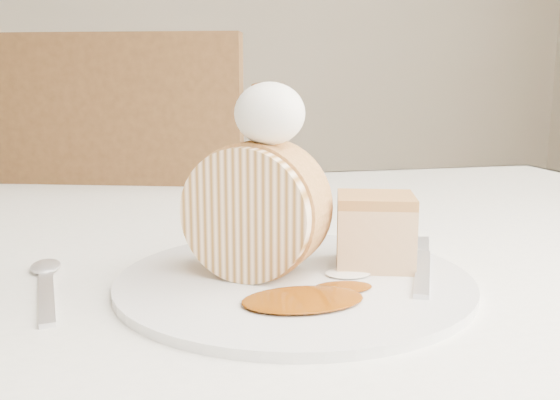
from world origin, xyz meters
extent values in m
cube|color=silver|center=(0.00, 0.20, 0.73)|extent=(1.40, 0.90, 0.04)
cube|color=silver|center=(0.00, 0.65, 0.61)|extent=(1.40, 0.01, 0.28)
cylinder|color=brown|center=(0.62, 0.57, 0.35)|extent=(0.06, 0.06, 0.71)
cube|color=brown|center=(-0.07, 0.81, 0.48)|extent=(0.59, 0.59, 0.04)
cube|color=brown|center=(-0.14, 0.61, 0.75)|extent=(0.46, 0.19, 0.49)
cylinder|color=brown|center=(0.19, 0.94, 0.23)|extent=(0.04, 0.04, 0.46)
cylinder|color=brown|center=(-0.20, 1.07, 0.23)|extent=(0.04, 0.04, 0.46)
cylinder|color=white|center=(0.04, 0.02, 0.75)|extent=(0.38, 0.38, 0.01)
cylinder|color=beige|center=(0.01, 0.04, 0.81)|extent=(0.13, 0.11, 0.11)
cube|color=#C47F4A|center=(0.12, 0.04, 0.79)|extent=(0.08, 0.08, 0.06)
ellipsoid|color=white|center=(0.02, 0.03, 0.89)|extent=(0.06, 0.06, 0.05)
ellipsoid|color=#723204|center=(0.02, 0.04, 0.92)|extent=(0.03, 0.02, 0.01)
cube|color=silver|center=(0.15, 0.00, 0.76)|extent=(0.10, 0.17, 0.00)
cube|color=silver|center=(-0.16, 0.03, 0.75)|extent=(0.04, 0.16, 0.00)
camera|label=1|loc=(-0.09, -0.46, 0.92)|focal=40.00mm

